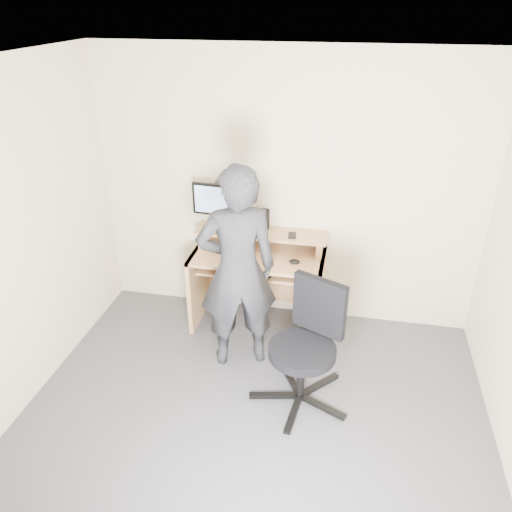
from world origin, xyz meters
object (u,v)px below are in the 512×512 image
(office_chair, at_px, (308,341))
(desk, at_px, (260,270))
(person, at_px, (237,270))
(monitor, at_px, (217,203))

(office_chair, bearing_deg, desk, 144.85)
(desk, relative_size, person, 0.68)
(desk, height_order, person, person)
(desk, bearing_deg, monitor, 173.77)
(monitor, bearing_deg, office_chair, -41.72)
(monitor, bearing_deg, desk, -1.62)
(office_chair, xyz_separation_m, person, (-0.62, 0.34, 0.35))
(person, bearing_deg, monitor, -84.10)
(monitor, relative_size, person, 0.26)
(desk, relative_size, office_chair, 1.24)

